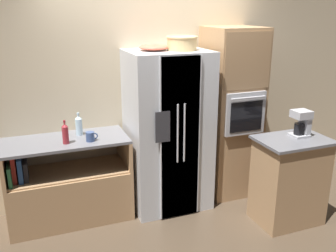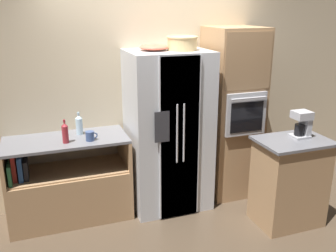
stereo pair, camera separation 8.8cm
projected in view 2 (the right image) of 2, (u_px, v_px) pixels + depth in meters
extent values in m
plane|color=#4C3D2D|center=(164.00, 205.00, 4.49)|extent=(20.00, 20.00, 0.00)
cube|color=beige|center=(152.00, 83.00, 4.46)|extent=(12.00, 0.06, 2.80)
cube|color=#A87F56|center=(70.00, 194.00, 4.16)|extent=(1.29, 0.60, 0.56)
cube|color=#A87F56|center=(68.00, 170.00, 4.08)|extent=(1.24, 0.56, 0.02)
cube|color=#A87F56|center=(4.00, 164.00, 3.83)|extent=(0.04, 0.60, 0.34)
cube|color=#A87F56|center=(124.00, 149.00, 4.23)|extent=(0.04, 0.60, 0.34)
cube|color=slate|center=(66.00, 140.00, 3.97)|extent=(1.29, 0.60, 0.03)
cube|color=#337A4C|center=(10.00, 169.00, 3.83)|extent=(0.03, 0.44, 0.21)
cube|color=#B72D28|center=(14.00, 165.00, 3.83)|extent=(0.04, 0.28, 0.28)
cube|color=#284C8E|center=(20.00, 166.00, 3.86)|extent=(0.05, 0.32, 0.25)
cube|color=black|center=(26.00, 167.00, 3.88)|extent=(0.04, 0.29, 0.21)
cube|color=silver|center=(168.00, 131.00, 4.29)|extent=(0.89, 0.71, 1.82)
cube|color=silver|center=(179.00, 141.00, 3.96)|extent=(0.44, 0.02, 1.79)
cube|color=silver|center=(180.00, 141.00, 3.96)|extent=(0.44, 0.02, 1.79)
cylinder|color=#B2B2B7|center=(177.00, 134.00, 3.90)|extent=(0.02, 0.02, 0.64)
cylinder|color=#B2B2B7|center=(184.00, 133.00, 3.92)|extent=(0.02, 0.02, 0.64)
cube|color=#2D2D33|center=(162.00, 127.00, 3.83)|extent=(0.16, 0.01, 0.33)
cube|color=#A87F56|center=(232.00, 113.00, 4.56)|extent=(0.61, 0.62, 2.05)
cube|color=#ADADB2|center=(246.00, 114.00, 4.24)|extent=(0.50, 0.04, 0.50)
cube|color=black|center=(247.00, 117.00, 4.23)|extent=(0.41, 0.01, 0.35)
cylinder|color=#B2B2B7|center=(249.00, 98.00, 4.15)|extent=(0.44, 0.02, 0.02)
cube|color=#94704C|center=(249.00, 61.00, 4.07)|extent=(0.58, 0.01, 0.63)
cube|color=#A87F56|center=(289.00, 183.00, 4.01)|extent=(0.69, 0.49, 0.93)
cube|color=slate|center=(294.00, 141.00, 3.87)|extent=(0.75, 0.53, 0.03)
cylinder|color=tan|center=(182.00, 44.00, 3.98)|extent=(0.31, 0.31, 0.14)
torus|color=tan|center=(182.00, 37.00, 3.96)|extent=(0.33, 0.33, 0.03)
ellipsoid|color=#DB664C|center=(154.00, 47.00, 3.98)|extent=(0.32, 0.32, 0.07)
cylinder|color=silver|center=(79.00, 126.00, 4.08)|extent=(0.07, 0.07, 0.18)
cone|color=silver|center=(79.00, 117.00, 4.05)|extent=(0.07, 0.07, 0.04)
cylinder|color=silver|center=(78.00, 114.00, 4.04)|extent=(0.03, 0.03, 0.03)
cylinder|color=maroon|center=(65.00, 134.00, 3.83)|extent=(0.07, 0.07, 0.18)
cone|color=maroon|center=(64.00, 124.00, 3.79)|extent=(0.07, 0.07, 0.04)
cylinder|color=maroon|center=(64.00, 121.00, 3.78)|extent=(0.02, 0.02, 0.03)
cylinder|color=#384C7A|center=(90.00, 136.00, 3.90)|extent=(0.09, 0.09, 0.10)
torus|color=#384C7A|center=(94.00, 136.00, 3.92)|extent=(0.07, 0.01, 0.07)
cube|color=#B2B2B7|center=(300.00, 136.00, 3.93)|extent=(0.18, 0.17, 0.02)
cylinder|color=black|center=(299.00, 130.00, 3.90)|extent=(0.10, 0.10, 0.12)
cube|color=#B2B2B7|center=(306.00, 124.00, 3.91)|extent=(0.06, 0.14, 0.28)
cube|color=#B2B2B7|center=(302.00, 115.00, 3.86)|extent=(0.18, 0.17, 0.08)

